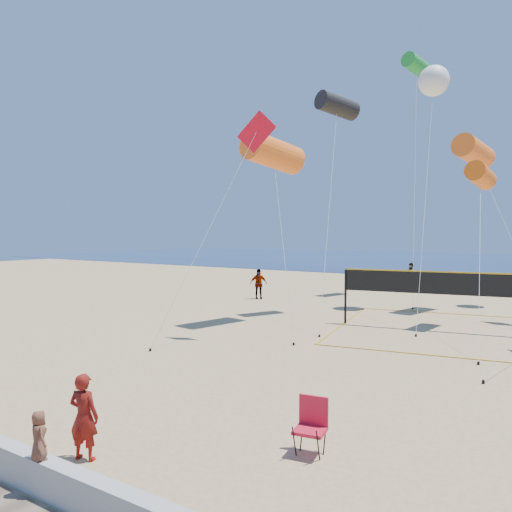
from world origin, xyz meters
The scene contains 14 objects.
ground centered at (0.00, 0.00, 0.00)m, with size 120.00×120.00×0.00m, color tan.
woman centered at (-2.65, -1.84, 0.80)m, with size 0.58×0.38×1.60m, color maroon.
toddler centered at (-2.17, -3.06, 0.99)m, with size 0.38×0.25×0.78m, color brown.
far_person_0 centered at (-11.42, 17.82, 0.91)m, with size 1.07×0.45×1.82m, color gray.
far_person_3 centered at (-5.50, 29.83, 0.87)m, with size 0.84×0.66×1.73m, color gray.
camp_chair centered at (0.73, 0.65, 0.59)m, with size 0.64×0.77×1.17m.
volleyball_net centered at (0.65, 13.96, 1.71)m, with size 10.72×10.60×2.49m.
kite_0 centered at (-6.68, 11.61, 7.62)m, with size 3.92×5.11×8.46m.
kite_1 centered at (-5.32, 15.50, 10.32)m, with size 2.70×6.82×10.95m.
kite_2 centered at (1.29, 15.51, 6.50)m, with size 1.62×7.63×7.07m.
kite_3 centered at (-5.67, 8.29, 7.48)m, with size 2.75×4.03×8.71m.
kite_6 centered at (-1.75, 19.76, 12.01)m, with size 2.38×8.71×12.81m.
kite_8 centered at (-4.08, 25.03, 14.64)m, with size 2.49×7.50×15.29m.
kite_10 centered at (0.23, 20.06, 8.21)m, with size 4.86×6.86×9.00m.
Camera 1 is at (4.83, -7.63, 4.20)m, focal length 35.00 mm.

